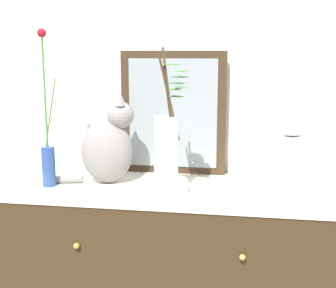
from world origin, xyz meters
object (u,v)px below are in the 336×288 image
Objects in this scene: sideboard at (168,276)px; vase_glass_clear at (167,144)px; bowl_porcelain at (166,186)px; jar_lidded_porcelain at (291,159)px; mirror_leaning at (173,113)px; vase_slim_green at (48,152)px; cat_sitting at (108,146)px.

vase_glass_clear is (0.01, -0.10, 0.60)m from sideboard.
bowl_porcelain is 0.55× the size of jar_lidded_porcelain.
mirror_leaning is at bearing 152.99° from jar_lidded_porcelain.
vase_glass_clear reaches higher than jar_lidded_porcelain.
vase_slim_green is at bearing -148.39° from mirror_leaning.
cat_sitting is 0.32m from bowl_porcelain.
jar_lidded_porcelain reaches higher than sideboard.
mirror_leaning is at bearing 40.10° from cat_sitting.
mirror_leaning is 0.33m from vase_glass_clear.
vase_slim_green reaches higher than mirror_leaning.
vase_slim_green is 0.98m from jar_lidded_porcelain.
vase_glass_clear is 0.48m from jar_lidded_porcelain.
cat_sitting is at bearing 20.66° from vase_slim_green.
cat_sitting is (-0.25, -0.21, -0.12)m from mirror_leaning.
vase_slim_green is 0.51m from bowl_porcelain.
vase_slim_green is 1.25× the size of vase_glass_clear.
cat_sitting is 0.75m from jar_lidded_porcelain.
mirror_leaning is at bearing 31.61° from vase_slim_green.
cat_sitting is at bearing 176.38° from sideboard.
mirror_leaning is at bearing 93.78° from bowl_porcelain.
cat_sitting is 0.25m from vase_slim_green.
jar_lidded_porcelain is at bearing 7.50° from bowl_porcelain.
vase_slim_green is (-0.23, -0.09, -0.02)m from cat_sitting.
cat_sitting reaches higher than sideboard.
vase_glass_clear reaches higher than bowl_porcelain.
mirror_leaning is (-0.01, 0.22, 0.68)m from sideboard.
sideboard is 0.73m from jar_lidded_porcelain.
cat_sitting is at bearing -139.90° from mirror_leaning.
vase_glass_clear is at bearing -85.81° from mirror_leaning.
bowl_porcelain is (0.27, -0.11, -0.13)m from cat_sitting.
bowl_porcelain is 0.17m from vase_glass_clear.
vase_slim_green is at bearing 177.02° from vase_glass_clear.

